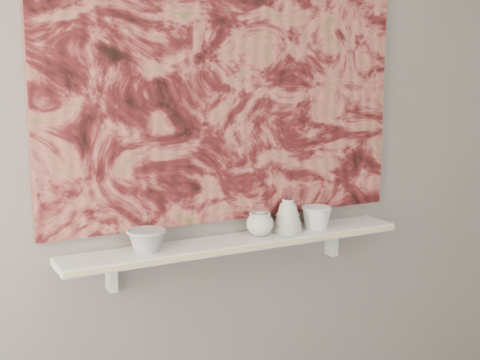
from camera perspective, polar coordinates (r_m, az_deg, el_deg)
wall_back at (r=2.61m, az=-1.13°, el=4.41°), size 3.60×0.00×3.60m
shelf at (r=2.60m, az=-0.15°, el=-5.34°), size 1.40×0.18×0.03m
shelf_stripe at (r=2.52m, az=0.84°, el=-5.84°), size 1.40×0.01×0.02m
bracket_left at (r=2.51m, az=-10.93°, el=-7.95°), size 0.03×0.06×0.12m
bracket_right at (r=2.93m, az=7.81°, el=-5.22°), size 0.03×0.06×0.12m
painting at (r=2.58m, az=-1.00°, el=8.59°), size 1.50×0.02×1.10m
house_motif at (r=2.83m, az=7.29°, el=2.38°), size 0.09×0.00×0.08m
bowl_grey at (r=2.44m, az=-7.98°, el=-5.10°), size 0.15×0.15×0.08m
cup_cream at (r=2.63m, az=1.71°, el=-3.75°), size 0.14×0.14×0.10m
bell_vessel at (r=2.69m, az=4.10°, el=-3.05°), size 0.14×0.14×0.13m
bowl_white at (r=2.77m, az=6.53°, el=-3.17°), size 0.15×0.15×0.09m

